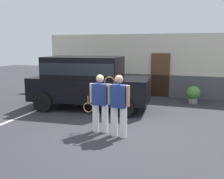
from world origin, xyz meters
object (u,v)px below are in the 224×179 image
(tennis_player_man, at_px, (100,103))
(tennis_player_woman, at_px, (119,105))
(potted_plant_by_porch, at_px, (193,94))
(parked_suv, at_px, (88,80))

(tennis_player_man, relative_size, tennis_player_woman, 0.98)
(tennis_player_man, relative_size, potted_plant_by_porch, 2.23)
(parked_suv, xyz_separation_m, tennis_player_man, (1.52, -2.47, -0.28))
(tennis_player_man, height_order, tennis_player_woman, tennis_player_woman)
(parked_suv, bearing_deg, tennis_player_woman, -56.45)
(tennis_player_man, distance_m, potted_plant_by_porch, 5.37)
(tennis_player_woman, bearing_deg, tennis_player_man, -8.12)
(tennis_player_man, bearing_deg, parked_suv, -63.23)
(parked_suv, relative_size, tennis_player_woman, 2.79)
(tennis_player_woman, xyz_separation_m, potted_plant_by_porch, (1.79, 4.96, -0.48))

